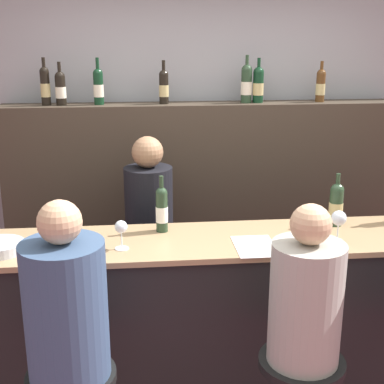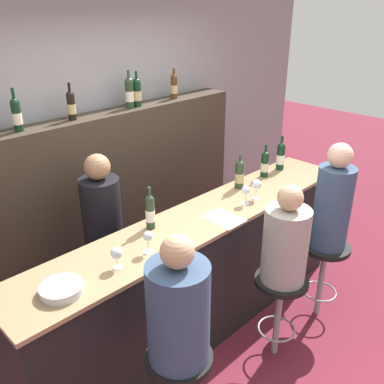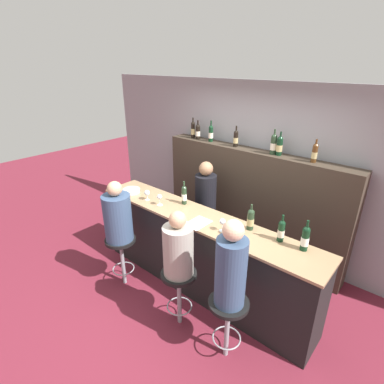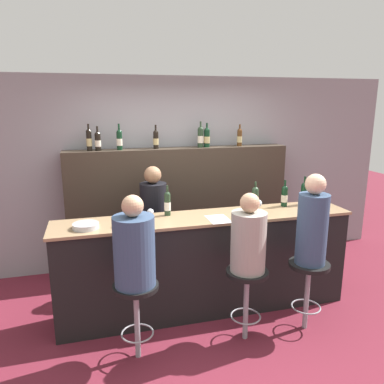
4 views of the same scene
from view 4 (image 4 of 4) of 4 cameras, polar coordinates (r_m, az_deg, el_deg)
ground_plane at (r=4.19m, az=3.16°, el=-19.01°), size 16.00×16.00×0.00m
wall_back at (r=5.25m, az=-2.47°, el=3.03°), size 6.40×0.05×2.60m
bar_counter at (r=4.15m, az=2.13°, el=-10.86°), size 3.18×0.55×1.08m
back_bar_cabinet at (r=5.14m, az=-1.85°, el=-2.53°), size 2.98×0.28×1.67m
wine_bottle_counter_0 at (r=3.96m, az=-3.76°, el=-1.71°), size 0.07×0.07×0.32m
wine_bottle_counter_1 at (r=4.27m, az=9.59°, el=-0.83°), size 0.08×0.08×0.31m
wine_bottle_counter_2 at (r=4.43m, az=13.91°, el=-0.55°), size 0.07×0.07×0.31m
wine_bottle_counter_3 at (r=4.56m, az=16.71°, el=-0.19°), size 0.08×0.08×0.34m
wine_bottle_backbar_0 at (r=4.83m, az=-15.42°, el=7.70°), size 0.07×0.07×0.33m
wine_bottle_backbar_1 at (r=4.83m, az=-14.16°, el=7.56°), size 0.08×0.08×0.30m
wine_bottle_backbar_2 at (r=4.84m, az=-11.01°, el=7.86°), size 0.07×0.07×0.33m
wine_bottle_backbar_3 at (r=4.90m, az=-5.53°, el=8.03°), size 0.07×0.07×0.31m
wine_bottle_backbar_4 at (r=5.04m, az=1.31°, el=8.42°), size 0.08×0.08×0.34m
wine_bottle_backbar_5 at (r=5.06m, az=2.27°, el=8.34°), size 0.08×0.08×0.32m
wine_bottle_backbar_6 at (r=5.23m, az=7.25°, el=8.30°), size 0.07×0.07×0.30m
wine_glass_0 at (r=3.68m, az=-10.17°, el=-3.59°), size 0.08×0.08×0.14m
wine_glass_1 at (r=3.70m, az=-6.36°, el=-3.18°), size 0.07×0.07×0.15m
wine_glass_2 at (r=3.97m, az=8.20°, el=-2.04°), size 0.07×0.07×0.16m
wine_glass_3 at (r=4.03m, az=10.04°, el=-1.75°), size 0.08×0.08×0.17m
metal_bowl at (r=3.71m, az=-15.88°, el=-4.98°), size 0.25×0.25×0.05m
tasting_menu at (r=3.86m, az=4.04°, el=-4.15°), size 0.21×0.30×0.00m
bar_stool_left at (r=3.44m, az=-8.50°, el=-15.99°), size 0.40×0.40×0.71m
guest_seated_left at (r=3.23m, az=-8.80°, el=-8.42°), size 0.35×0.35×0.80m
bar_stool_middle at (r=3.69m, az=8.34°, el=-13.88°), size 0.40×0.40×0.71m
guest_seated_middle at (r=3.50m, az=8.60°, el=-7.04°), size 0.33×0.33×0.75m
bar_stool_right at (r=3.98m, az=17.29°, el=-12.26°), size 0.40×0.40×0.71m
guest_seated_right at (r=3.78m, az=17.87°, el=-4.72°), size 0.29×0.29×0.89m
bartender at (r=4.61m, az=-5.79°, el=-6.17°), size 0.32×0.32×1.53m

